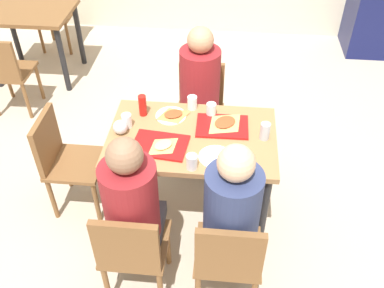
{
  "coord_description": "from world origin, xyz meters",
  "views": [
    {
      "loc": [
        0.22,
        -2.24,
        2.64
      ],
      "look_at": [
        0.0,
        0.0,
        0.69
      ],
      "focal_mm": 40.21,
      "sensor_mm": 36.0,
      "label": 1
    }
  ],
  "objects_px": {
    "pizza_slice_b": "(225,123)",
    "plastic_cup_d": "(211,110)",
    "pizza_slice_a": "(163,145)",
    "plastic_cup_a": "(192,103)",
    "background_chair_far": "(57,7)",
    "tray_red_near": "(160,145)",
    "pizza_slice_c": "(173,115)",
    "plastic_cup_b": "(192,162)",
    "foil_bundle": "(120,127)",
    "main_table": "(192,148)",
    "chair_far_side": "(200,105)",
    "background_table": "(31,22)",
    "person_in_red": "(133,204)",
    "plastic_cup_c": "(127,121)",
    "chair_near_right": "(228,257)",
    "person_in_brown_jacket": "(231,211)",
    "paper_plate_center": "(171,116)",
    "person_far_side": "(199,90)",
    "background_chair_near": "(6,70)",
    "tray_red_far": "(222,126)",
    "chair_near_left": "(132,249)",
    "soda_can": "(265,131)",
    "chair_left_end": "(63,157)",
    "condiment_bottle": "(143,105)",
    "paper_plate_near_edge": "(216,157)"
  },
  "relations": [
    {
      "from": "pizza_slice_a",
      "to": "plastic_cup_a",
      "type": "bearing_deg",
      "value": 72.47
    },
    {
      "from": "pizza_slice_a",
      "to": "person_in_brown_jacket",
      "type": "bearing_deg",
      "value": -45.26
    },
    {
      "from": "pizza_slice_b",
      "to": "plastic_cup_d",
      "type": "xyz_separation_m",
      "value": [
        -0.1,
        0.11,
        0.03
      ]
    },
    {
      "from": "background_table",
      "to": "background_chair_near",
      "type": "height_order",
      "value": "background_chair_near"
    },
    {
      "from": "condiment_bottle",
      "to": "foil_bundle",
      "type": "relative_size",
      "value": 1.6
    },
    {
      "from": "main_table",
      "to": "pizza_slice_b",
      "type": "xyz_separation_m",
      "value": [
        0.22,
        0.13,
        0.14
      ]
    },
    {
      "from": "pizza_slice_c",
      "to": "background_table",
      "type": "xyz_separation_m",
      "value": [
        -1.75,
        1.67,
        -0.15
      ]
    },
    {
      "from": "plastic_cup_b",
      "to": "chair_far_side",
      "type": "bearing_deg",
      "value": 91.54
    },
    {
      "from": "plastic_cup_c",
      "to": "background_chair_far",
      "type": "relative_size",
      "value": 0.12
    },
    {
      "from": "plastic_cup_d",
      "to": "background_table",
      "type": "distance_m",
      "value": 2.6
    },
    {
      "from": "paper_plate_center",
      "to": "plastic_cup_c",
      "type": "height_order",
      "value": "plastic_cup_c"
    },
    {
      "from": "person_far_side",
      "to": "foil_bundle",
      "type": "distance_m",
      "value": 0.8
    },
    {
      "from": "tray_red_near",
      "to": "pizza_slice_c",
      "type": "height_order",
      "value": "pizza_slice_c"
    },
    {
      "from": "tray_red_far",
      "to": "plastic_cup_c",
      "type": "relative_size",
      "value": 3.6
    },
    {
      "from": "plastic_cup_a",
      "to": "chair_far_side",
      "type": "bearing_deg",
      "value": 86.27
    },
    {
      "from": "chair_far_side",
      "to": "background_table",
      "type": "height_order",
      "value": "chair_far_side"
    },
    {
      "from": "person_far_side",
      "to": "paper_plate_center",
      "type": "relative_size",
      "value": 5.68
    },
    {
      "from": "pizza_slice_c",
      "to": "plastic_cup_d",
      "type": "height_order",
      "value": "plastic_cup_d"
    },
    {
      "from": "tray_red_near",
      "to": "plastic_cup_c",
      "type": "distance_m",
      "value": 0.32
    },
    {
      "from": "person_in_brown_jacket",
      "to": "plastic_cup_c",
      "type": "bearing_deg",
      "value": 138.09
    },
    {
      "from": "paper_plate_center",
      "to": "chair_near_left",
      "type": "bearing_deg",
      "value": -96.84
    },
    {
      "from": "soda_can",
      "to": "condiment_bottle",
      "type": "bearing_deg",
      "value": 167.88
    },
    {
      "from": "chair_near_left",
      "to": "tray_red_near",
      "type": "xyz_separation_m",
      "value": [
        0.09,
        0.62,
        0.29
      ]
    },
    {
      "from": "chair_near_right",
      "to": "pizza_slice_a",
      "type": "xyz_separation_m",
      "value": [
        -0.46,
        0.61,
        0.31
      ]
    },
    {
      "from": "chair_far_side",
      "to": "condiment_bottle",
      "type": "height_order",
      "value": "condiment_bottle"
    },
    {
      "from": "plastic_cup_a",
      "to": "plastic_cup_c",
      "type": "xyz_separation_m",
      "value": [
        -0.43,
        -0.26,
        0.0
      ]
    },
    {
      "from": "plastic_cup_c",
      "to": "paper_plate_center",
      "type": "bearing_deg",
      "value": 27.27
    },
    {
      "from": "tray_red_near",
      "to": "pizza_slice_b",
      "type": "relative_size",
      "value": 1.25
    },
    {
      "from": "background_table",
      "to": "person_in_red",
      "type": "bearing_deg",
      "value": -57.01
    },
    {
      "from": "plastic_cup_a",
      "to": "background_chair_far",
      "type": "height_order",
      "value": "plastic_cup_a"
    },
    {
      "from": "plastic_cup_d",
      "to": "plastic_cup_c",
      "type": "bearing_deg",
      "value": -162.14
    },
    {
      "from": "main_table",
      "to": "background_chair_near",
      "type": "relative_size",
      "value": 1.37
    },
    {
      "from": "person_in_red",
      "to": "plastic_cup_b",
      "type": "relative_size",
      "value": 12.49
    },
    {
      "from": "tray_red_far",
      "to": "paper_plate_center",
      "type": "relative_size",
      "value": 1.64
    },
    {
      "from": "foil_bundle",
      "to": "background_chair_far",
      "type": "xyz_separation_m",
      "value": [
        -1.41,
        2.62,
        -0.33
      ]
    },
    {
      "from": "plastic_cup_b",
      "to": "foil_bundle",
      "type": "relative_size",
      "value": 1.0
    },
    {
      "from": "main_table",
      "to": "paper_plate_near_edge",
      "type": "height_order",
      "value": "paper_plate_near_edge"
    },
    {
      "from": "pizza_slice_b",
      "to": "plastic_cup_c",
      "type": "relative_size",
      "value": 2.87
    },
    {
      "from": "soda_can",
      "to": "chair_near_left",
      "type": "bearing_deg",
      "value": -135.08
    },
    {
      "from": "main_table",
      "to": "tray_red_near",
      "type": "relative_size",
      "value": 3.19
    },
    {
      "from": "main_table",
      "to": "chair_far_side",
      "type": "distance_m",
      "value": 0.77
    },
    {
      "from": "chair_near_right",
      "to": "pizza_slice_b",
      "type": "height_order",
      "value": "chair_near_right"
    },
    {
      "from": "person_in_brown_jacket",
      "to": "paper_plate_center",
      "type": "bearing_deg",
      "value": 119.32
    },
    {
      "from": "person_in_red",
      "to": "plastic_cup_b",
      "type": "bearing_deg",
      "value": 43.53
    },
    {
      "from": "chair_near_left",
      "to": "chair_near_right",
      "type": "xyz_separation_m",
      "value": [
        0.57,
        0.0,
        0.0
      ]
    },
    {
      "from": "paper_plate_center",
      "to": "plastic_cup_a",
      "type": "height_order",
      "value": "plastic_cup_a"
    },
    {
      "from": "chair_left_end",
      "to": "background_chair_near",
      "type": "bearing_deg",
      "value": 129.65
    },
    {
      "from": "plastic_cup_b",
      "to": "background_chair_far",
      "type": "distance_m",
      "value": 3.51
    },
    {
      "from": "person_far_side",
      "to": "plastic_cup_c",
      "type": "xyz_separation_m",
      "value": [
        -0.46,
        -0.56,
        0.09
      ]
    },
    {
      "from": "chair_near_left",
      "to": "plastic_cup_b",
      "type": "distance_m",
      "value": 0.63
    }
  ]
}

